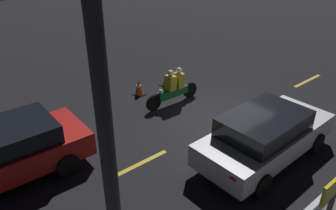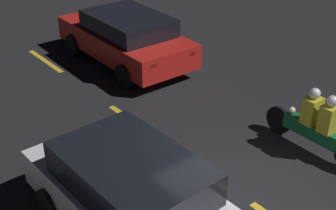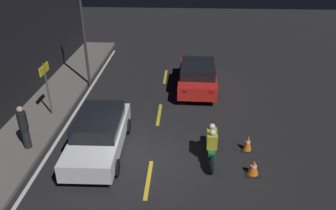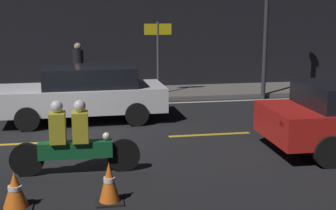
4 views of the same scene
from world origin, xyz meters
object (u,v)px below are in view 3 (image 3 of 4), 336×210
at_px(shop_sign, 46,79).
at_px(sedan_white, 99,133).
at_px(traffic_cone_near, 254,167).
at_px(motorcycle, 211,144).
at_px(taxi_red, 197,75).
at_px(pedestrian, 24,127).
at_px(traffic_cone_mid, 248,143).
at_px(street_lamp, 83,27).

bearing_deg(shop_sign, sedan_white, -131.24).
bearing_deg(sedan_white, traffic_cone_near, 77.87).
xyz_separation_m(sedan_white, shop_sign, (2.45, 2.80, 1.07)).
distance_m(sedan_white, motorcycle, 4.17).
bearing_deg(shop_sign, taxi_red, -62.54).
bearing_deg(taxi_red, pedestrian, 133.82).
bearing_deg(motorcycle, shop_sign, 70.20).
height_order(sedan_white, traffic_cone_near, sedan_white).
bearing_deg(traffic_cone_mid, sedan_white, 93.48).
relative_size(motorcycle, pedestrian, 1.35).
bearing_deg(pedestrian, street_lamp, -6.89).
xyz_separation_m(taxi_red, traffic_cone_mid, (-5.54, -1.80, -0.46)).
relative_size(traffic_cone_near, street_lamp, 0.10).
bearing_deg(sedan_white, traffic_cone_mid, 92.26).
relative_size(taxi_red, traffic_cone_near, 7.75).
xyz_separation_m(sedan_white, traffic_cone_mid, (0.34, -5.59, -0.45)).
bearing_deg(shop_sign, traffic_cone_near, -112.85).
xyz_separation_m(taxi_red, shop_sign, (-3.43, 6.59, 1.06)).
bearing_deg(street_lamp, taxi_red, -89.95).
xyz_separation_m(sedan_white, street_lamp, (5.87, 2.01, 2.46)).
distance_m(traffic_cone_near, pedestrian, 8.40).
height_order(traffic_cone_near, pedestrian, pedestrian).
distance_m(traffic_cone_mid, pedestrian, 8.38).
bearing_deg(taxi_red, shop_sign, 118.60).
bearing_deg(sedan_white, motorcycle, 85.40).
relative_size(traffic_cone_mid, shop_sign, 0.27).
bearing_deg(traffic_cone_mid, shop_sign, 75.87).
bearing_deg(traffic_cone_mid, pedestrian, 93.36).
height_order(shop_sign, street_lamp, street_lamp).
distance_m(traffic_cone_near, shop_sign, 9.21).
xyz_separation_m(taxi_red, pedestrian, (-6.03, 6.54, 0.27)).
height_order(sedan_white, taxi_red, sedan_white).
xyz_separation_m(motorcycle, traffic_cone_near, (-0.83, -1.40, -0.36)).
distance_m(taxi_red, street_lamp, 6.31).
xyz_separation_m(traffic_cone_mid, street_lamp, (5.53, 7.61, 2.91)).
relative_size(taxi_red, traffic_cone_mid, 6.83).
distance_m(taxi_red, traffic_cone_mid, 5.84).
relative_size(sedan_white, taxi_red, 0.99).
bearing_deg(motorcycle, sedan_white, 88.01).
height_order(motorcycle, shop_sign, shop_sign).
xyz_separation_m(motorcycle, shop_sign, (2.70, 6.96, 1.20)).
bearing_deg(taxi_red, street_lamp, 91.19).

